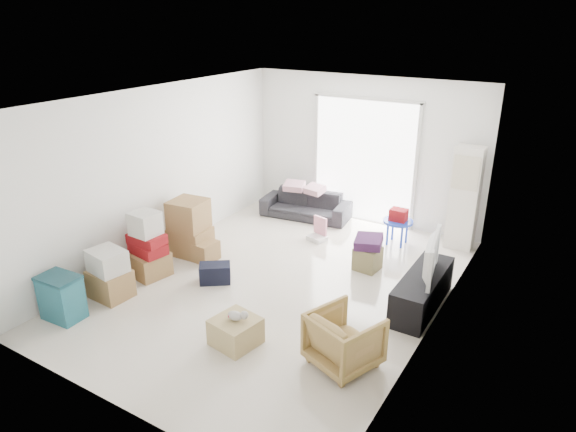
% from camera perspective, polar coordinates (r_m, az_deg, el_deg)
% --- Properties ---
extents(room_shell, '(4.98, 6.48, 3.18)m').
position_cam_1_polar(room_shell, '(7.08, -1.15, 2.13)').
color(room_shell, beige).
rests_on(room_shell, ground).
extents(sliding_door, '(2.10, 0.04, 2.33)m').
position_cam_1_polar(sliding_door, '(9.64, 8.42, 6.60)').
color(sliding_door, white).
rests_on(sliding_door, room_shell).
extents(ac_tower, '(0.45, 0.30, 1.75)m').
position_cam_1_polar(ac_tower, '(8.90, 19.01, 1.85)').
color(ac_tower, silver).
rests_on(ac_tower, room_shell).
extents(tv_console, '(0.44, 1.47, 0.49)m').
position_cam_1_polar(tv_console, '(7.18, 14.69, -8.03)').
color(tv_console, black).
rests_on(tv_console, room_shell).
extents(television, '(0.72, 1.05, 0.13)m').
position_cam_1_polar(television, '(7.04, 14.93, -5.85)').
color(television, black).
rests_on(television, tv_console).
extents(sofa, '(1.75, 0.72, 0.66)m').
position_cam_1_polar(sofa, '(9.90, 1.98, 1.69)').
color(sofa, '#2B2A30').
rests_on(sofa, room_shell).
extents(pillow_left, '(0.40, 0.34, 0.11)m').
position_cam_1_polar(pillow_left, '(9.92, 0.69, 4.09)').
color(pillow_left, '#C892A2').
rests_on(pillow_left, sofa).
extents(pillow_right, '(0.38, 0.33, 0.12)m').
position_cam_1_polar(pillow_right, '(9.73, 3.02, 3.74)').
color(pillow_right, '#C892A2').
rests_on(pillow_right, sofa).
extents(armchair, '(0.88, 0.85, 0.71)m').
position_cam_1_polar(armchair, '(5.90, 6.30, -13.23)').
color(armchair, '#B0874E').
rests_on(armchair, room_shell).
extents(storage_bins, '(0.54, 0.39, 0.61)m').
position_cam_1_polar(storage_bins, '(7.30, -23.87, -8.26)').
color(storage_bins, '#1A5867').
rests_on(storage_bins, room_shell).
extents(box_stack_a, '(0.56, 0.48, 0.71)m').
position_cam_1_polar(box_stack_a, '(7.56, -19.25, -6.20)').
color(box_stack_a, olive).
rests_on(box_stack_a, room_shell).
extents(box_stack_b, '(0.60, 0.58, 1.02)m').
position_cam_1_polar(box_stack_b, '(7.94, -15.30, -3.50)').
color(box_stack_b, olive).
rests_on(box_stack_b, room_shell).
extents(box_stack_c, '(0.65, 0.59, 0.93)m').
position_cam_1_polar(box_stack_c, '(8.49, -10.88, -1.33)').
color(box_stack_c, olive).
rests_on(box_stack_c, room_shell).
extents(loose_box, '(0.40, 0.40, 0.31)m').
position_cam_1_polar(loose_box, '(8.36, -9.29, -3.82)').
color(loose_box, olive).
rests_on(loose_box, room_shell).
extents(duffel_bag, '(0.52, 0.48, 0.29)m').
position_cam_1_polar(duffel_bag, '(7.68, -8.11, -6.31)').
color(duffel_bag, black).
rests_on(duffel_bag, room_shell).
extents(ottoman, '(0.39, 0.39, 0.36)m').
position_cam_1_polar(ottoman, '(8.05, 8.83, -4.67)').
color(ottoman, olive).
rests_on(ottoman, room_shell).
extents(blanket, '(0.48, 0.48, 0.14)m').
position_cam_1_polar(blanket, '(7.94, 8.93, -3.06)').
color(blanket, '#441F4F').
rests_on(blanket, ottoman).
extents(kids_table, '(0.51, 0.51, 0.64)m').
position_cam_1_polar(kids_table, '(8.89, 12.15, -0.36)').
color(kids_table, blue).
rests_on(kids_table, room_shell).
extents(toy_walker, '(0.35, 0.32, 0.40)m').
position_cam_1_polar(toy_walker, '(9.01, 3.39, -1.95)').
color(toy_walker, silver).
rests_on(toy_walker, room_shell).
extents(wood_crate, '(0.58, 0.58, 0.33)m').
position_cam_1_polar(wood_crate, '(6.32, -5.83, -12.63)').
color(wood_crate, tan).
rests_on(wood_crate, room_shell).
extents(plush_bunny, '(0.26, 0.15, 0.13)m').
position_cam_1_polar(plush_bunny, '(6.19, -5.65, -10.96)').
color(plush_bunny, '#B2ADA8').
rests_on(plush_bunny, wood_crate).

